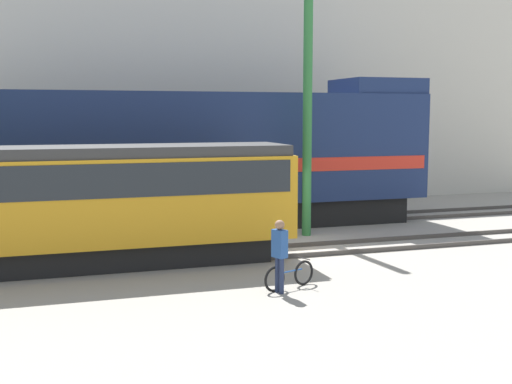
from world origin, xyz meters
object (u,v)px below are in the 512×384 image
streetcar (82,199)px  freight_locomotive (188,158)px  utility_pole_right (307,111)px  bicycle (289,276)px  person (280,249)px

streetcar → freight_locomotive: bearing=51.3°
streetcar → utility_pole_right: size_ratio=1.35×
bicycle → utility_pole_right: bearing=64.4°
streetcar → person: streetcar is taller
utility_pole_right → person: bearing=-117.1°
person → utility_pole_right: 8.10m
bicycle → person: 0.89m
utility_pole_right → freight_locomotive: bearing=145.5°
freight_locomotive → streetcar: freight_locomotive is taller
streetcar → bicycle: size_ratio=7.81×
freight_locomotive → utility_pole_right: size_ratio=2.14×
person → bicycle: bearing=38.9°
freight_locomotive → bicycle: freight_locomotive is taller
freight_locomotive → person: freight_locomotive is taller
freight_locomotive → streetcar: bearing=-128.7°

